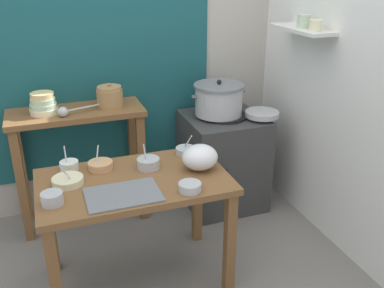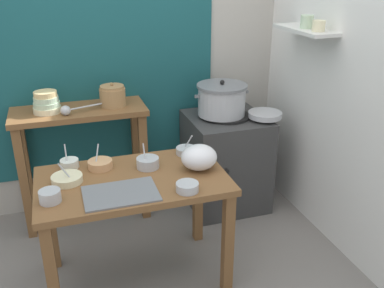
{
  "view_description": "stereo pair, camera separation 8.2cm",
  "coord_description": "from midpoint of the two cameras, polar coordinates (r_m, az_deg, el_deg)",
  "views": [
    {
      "loc": [
        -0.49,
        -2.21,
        1.89
      ],
      "look_at": [
        0.35,
        0.14,
        0.82
      ],
      "focal_mm": 40.28,
      "sensor_mm": 36.0,
      "label": 1
    },
    {
      "loc": [
        -0.42,
        -2.24,
        1.89
      ],
      "look_at": [
        0.35,
        0.14,
        0.82
      ],
      "focal_mm": 40.28,
      "sensor_mm": 36.0,
      "label": 2
    }
  ],
  "objects": [
    {
      "name": "ground_plane",
      "position": [
        2.95,
        -6.61,
        -16.8
      ],
      "size": [
        9.0,
        9.0,
        0.0
      ],
      "primitive_type": "plane",
      "color": "gray"
    },
    {
      "name": "wall_back",
      "position": [
        3.41,
        -10.7,
        12.88
      ],
      "size": [
        4.4,
        0.12,
        2.6
      ],
      "color": "#B2ADA3",
      "rests_on": "ground"
    },
    {
      "name": "wall_right",
      "position": [
        3.11,
        17.63,
        11.18
      ],
      "size": [
        0.3,
        3.2,
        2.6
      ],
      "color": "white",
      "rests_on": "ground"
    },
    {
      "name": "prep_table",
      "position": [
        2.59,
        -8.52,
        -6.76
      ],
      "size": [
        1.1,
        0.66,
        0.72
      ],
      "color": "brown",
      "rests_on": "ground"
    },
    {
      "name": "back_shelf_table",
      "position": [
        3.29,
        -15.46,
        0.69
      ],
      "size": [
        0.96,
        0.4,
        0.9
      ],
      "color": "brown",
      "rests_on": "ground"
    },
    {
      "name": "stove_block",
      "position": [
        3.53,
        3.41,
        -2.15
      ],
      "size": [
        0.6,
        0.61,
        0.78
      ],
      "color": "#383838",
      "rests_on": "ground"
    },
    {
      "name": "steamer_pot",
      "position": [
        3.34,
        2.86,
        5.94
      ],
      "size": [
        0.44,
        0.39,
        0.28
      ],
      "color": "#B7BABF",
      "rests_on": "stove_block"
    },
    {
      "name": "clay_pot",
      "position": [
        3.22,
        -11.56,
        6.16
      ],
      "size": [
        0.19,
        0.19,
        0.18
      ],
      "color": "#A37A4C",
      "rests_on": "back_shelf_table"
    },
    {
      "name": "bowl_stack_enamel",
      "position": [
        3.18,
        -19.8,
        4.97
      ],
      "size": [
        0.19,
        0.19,
        0.15
      ],
      "color": "beige",
      "rests_on": "back_shelf_table"
    },
    {
      "name": "ladle",
      "position": [
        3.1,
        -17.2,
        4.13
      ],
      "size": [
        0.3,
        0.12,
        0.07
      ],
      "color": "#B7BABF",
      "rests_on": "back_shelf_table"
    },
    {
      "name": "serving_tray",
      "position": [
        2.37,
        -10.09,
        -6.63
      ],
      "size": [
        0.4,
        0.28,
        0.01
      ],
      "primitive_type": "cube",
      "color": "slate",
      "rests_on": "prep_table"
    },
    {
      "name": "plastic_bag",
      "position": [
        2.6,
        0.14,
        -1.76
      ],
      "size": [
        0.22,
        0.21,
        0.15
      ],
      "primitive_type": "ellipsoid",
      "color": "white",
      "rests_on": "prep_table"
    },
    {
      "name": "wide_pan",
      "position": [
        3.36,
        8.56,
        3.97
      ],
      "size": [
        0.26,
        0.26,
        0.04
      ],
      "primitive_type": "cylinder",
      "color": "#B7BABF",
      "rests_on": "stove_block"
    },
    {
      "name": "prep_bowl_0",
      "position": [
        2.67,
        -12.9,
        -2.75
      ],
      "size": [
        0.15,
        0.15,
        0.14
      ],
      "color": "tan",
      "rests_on": "prep_table"
    },
    {
      "name": "prep_bowl_1",
      "position": [
        2.55,
        -17.02,
        -4.64
      ],
      "size": [
        0.18,
        0.18,
        0.13
      ],
      "color": "beige",
      "rests_on": "prep_table"
    },
    {
      "name": "prep_bowl_2",
      "position": [
        2.82,
        -1.66,
        -0.85
      ],
      "size": [
        0.13,
        0.13,
        0.13
      ],
      "color": "#B7BABF",
      "rests_on": "prep_table"
    },
    {
      "name": "prep_bowl_3",
      "position": [
        2.64,
        -6.69,
        -2.51
      ],
      "size": [
        0.14,
        0.14,
        0.15
      ],
      "color": "#B7BABF",
      "rests_on": "prep_table"
    },
    {
      "name": "prep_bowl_4",
      "position": [
        2.72,
        -16.79,
        -2.68
      ],
      "size": [
        0.11,
        0.11,
        0.15
      ],
      "color": "silver",
      "rests_on": "prep_table"
    },
    {
      "name": "prep_bowl_5",
      "position": [
        2.37,
        -1.28,
        -5.68
      ],
      "size": [
        0.13,
        0.13,
        0.05
      ],
      "color": "#B7BABF",
      "rests_on": "prep_table"
    },
    {
      "name": "prep_bowl_6",
      "position": [
        2.37,
        -18.99,
        -6.8
      ],
      "size": [
        0.11,
        0.11,
        0.07
      ],
      "color": "#B7BABF",
      "rests_on": "prep_table"
    }
  ]
}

